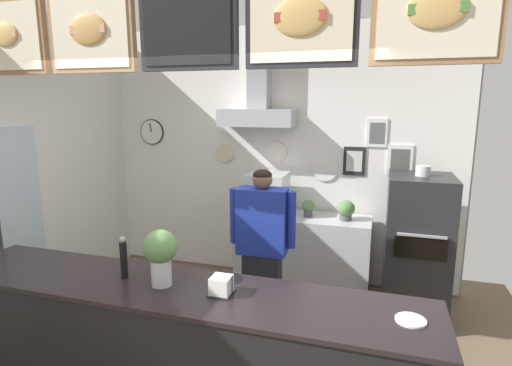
{
  "coord_description": "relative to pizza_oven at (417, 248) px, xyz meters",
  "views": [
    {
      "loc": [
        1.25,
        -2.58,
        2.21
      ],
      "look_at": [
        0.24,
        0.69,
        1.52
      ],
      "focal_mm": 28.74,
      "sensor_mm": 36.0,
      "label": 1
    }
  ],
  "objects": [
    {
      "name": "back_wall_assembly",
      "position": [
        -1.65,
        0.5,
        0.92
      ],
      "size": [
        4.41,
        2.47,
        3.1
      ],
      "color": "gray",
      "rests_on": "ground_plane"
    },
    {
      "name": "service_counter",
      "position": [
        -1.64,
        -2.01,
        -0.24
      ],
      "size": [
        3.35,
        0.65,
        1.01
      ],
      "color": "black",
      "rests_on": "ground_plane"
    },
    {
      "name": "back_prep_counter",
      "position": [
        -1.22,
        0.27,
        -0.3
      ],
      "size": [
        1.53,
        0.54,
        0.91
      ],
      "color": "#B7BABF",
      "rests_on": "ground_plane"
    },
    {
      "name": "pizza_oven",
      "position": [
        0.0,
        0.0,
        0.0
      ],
      "size": [
        0.62,
        0.71,
        1.59
      ],
      "color": "#232326",
      "rests_on": "ground_plane"
    },
    {
      "name": "shop_worker",
      "position": [
        -1.37,
        -0.89,
        0.12
      ],
      "size": [
        0.6,
        0.24,
        1.63
      ],
      "rotation": [
        0.0,
        0.0,
        3.19
      ],
      "color": "#232328",
      "rests_on": "ground_plane"
    },
    {
      "name": "espresso_machine",
      "position": [
        -1.64,
        0.24,
        0.4
      ],
      "size": [
        0.46,
        0.53,
        0.48
      ],
      "color": "silver",
      "rests_on": "back_prep_counter"
    },
    {
      "name": "potted_rosemary",
      "position": [
        -1.16,
        0.26,
        0.27
      ],
      "size": [
        0.14,
        0.14,
        0.2
      ],
      "color": "#4C4C51",
      "rests_on": "back_prep_counter"
    },
    {
      "name": "potted_sage",
      "position": [
        -0.74,
        0.24,
        0.28
      ],
      "size": [
        0.2,
        0.2,
        0.22
      ],
      "color": "#4C4C51",
      "rests_on": "back_prep_counter"
    },
    {
      "name": "napkin_holder",
      "position": [
        -1.31,
        -2.01,
        0.32
      ],
      "size": [
        0.15,
        0.15,
        0.13
      ],
      "color": "#262628",
      "rests_on": "service_counter"
    },
    {
      "name": "basil_vase",
      "position": [
        -1.73,
        -2.01,
        0.48
      ],
      "size": [
        0.22,
        0.22,
        0.38
      ],
      "color": "silver",
      "rests_on": "service_counter"
    },
    {
      "name": "pepper_grinder",
      "position": [
        -2.03,
        -1.98,
        0.41
      ],
      "size": [
        0.05,
        0.05,
        0.3
      ],
      "color": "black",
      "rests_on": "service_counter"
    },
    {
      "name": "condiment_plate",
      "position": [
        -0.19,
        -2.01,
        0.27
      ],
      "size": [
        0.17,
        0.17,
        0.01
      ],
      "color": "white",
      "rests_on": "service_counter"
    }
  ]
}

